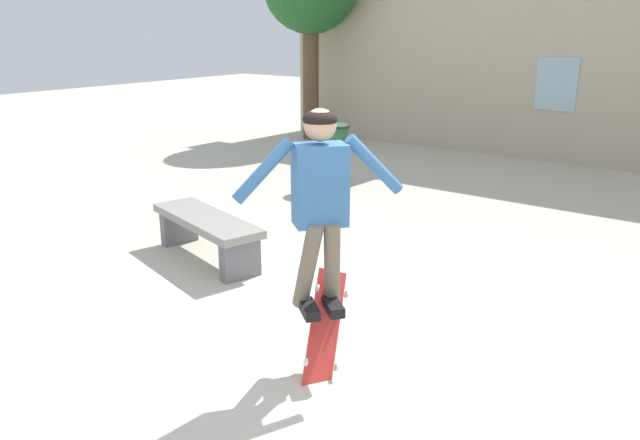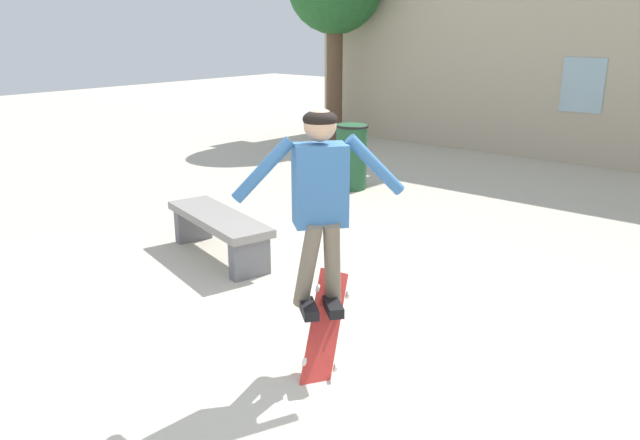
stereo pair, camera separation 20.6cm
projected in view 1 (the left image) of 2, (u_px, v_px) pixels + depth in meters
ground_plane at (359, 384)px, 4.20m from camera, size 40.00×40.00×0.00m
park_bench at (207, 228)px, 6.35m from camera, size 1.60×0.85×0.46m
trash_bin at (333, 155)px, 9.11m from camera, size 0.49×0.49×0.95m
skater at (320, 195)px, 4.04m from camera, size 0.78×0.94×1.39m
skateboard_flipping at (325, 328)px, 4.33m from camera, size 0.35×0.59×0.74m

